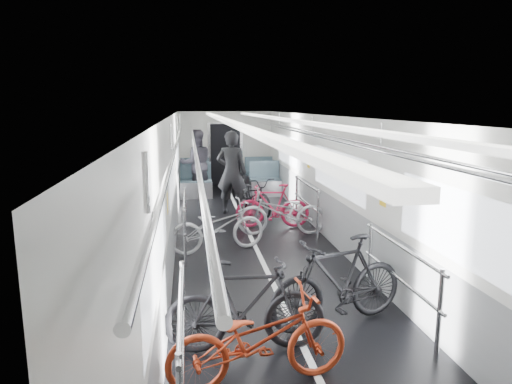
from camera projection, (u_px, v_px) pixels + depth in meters
car_shell at (245, 174)px, 9.82m from camera, size 3.02×14.01×2.41m
bike_left_near at (259, 339)px, 4.23m from camera, size 1.80×0.81×0.91m
bike_left_mid at (245, 306)px, 4.79m from camera, size 1.74×0.59×1.03m
bike_left_far at (218, 226)px, 8.16m from camera, size 1.85×1.02×0.92m
bike_right_near at (338, 281)px, 5.39m from camera, size 1.89×0.98×1.09m
bike_right_mid at (282, 212)px, 9.18m from camera, size 1.84×0.77×0.94m
bike_right_far at (272, 206)px, 9.75m from camera, size 1.62×0.64×0.95m
bike_aisle at (253, 195)px, 11.01m from camera, size 1.15×1.85×0.92m
person_standing at (232, 173)px, 10.93m from camera, size 0.85×0.69×2.01m
person_seated at (196, 164)px, 12.95m from camera, size 1.06×0.89×1.93m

